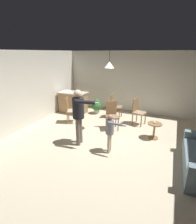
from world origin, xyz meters
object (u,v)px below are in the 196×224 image
dining_chair_spare (70,109)px  spare_remote_on_table (155,123)px  kitchen_counter (73,102)px  potted_plant_corner (97,105)px  dining_chair_by_counter (138,111)px  side_table_by_couch (154,129)px  dining_chair_near_wall (112,114)px  dining_chair_centre_back (115,105)px  person_adult (79,112)px  person_child (110,129)px

dining_chair_spare → spare_remote_on_table: size_ratio=7.69×
kitchen_counter → potted_plant_corner: (1.04, 0.31, -0.11)m
kitchen_counter → dining_chair_by_counter: bearing=-2.9°
dining_chair_by_counter → potted_plant_corner: size_ratio=1.49×
kitchen_counter → dining_chair_spare: dining_chair_spare is taller
side_table_by_couch → dining_chair_near_wall: (-1.49, 0.16, 0.22)m
dining_chair_spare → dining_chair_centre_back: bearing=106.2°
person_adult → spare_remote_on_table: person_adult is taller
person_adult → dining_chair_spare: person_adult is taller
side_table_by_couch → dining_chair_spare: 3.16m
dining_chair_by_counter → person_child: bearing=7.8°
dining_chair_centre_back → potted_plant_corner: 0.93m
dining_chair_near_wall → dining_chair_centre_back: 1.14m
kitchen_counter → person_adult: size_ratio=0.76×
dining_chair_spare → dining_chair_near_wall: bearing=69.1°
kitchen_counter → person_child: (2.70, -2.43, 0.21)m
person_child → spare_remote_on_table: bearing=143.1°
person_adult → side_table_by_couch: bearing=114.5°
side_table_by_couch → dining_chair_by_counter: (-0.74, 0.95, 0.22)m
kitchen_counter → dining_chair_centre_back: dining_chair_centre_back is taller
kitchen_counter → dining_chair_near_wall: dining_chair_near_wall is taller
dining_chair_spare → potted_plant_corner: size_ratio=1.49×
person_child → dining_chair_near_wall: size_ratio=1.11×
dining_chair_near_wall → dining_chair_spare: same height
person_child → dining_chair_centre_back: (-0.76, 2.59, -0.14)m
dining_chair_spare → person_child: bearing=32.2°
person_adult → spare_remote_on_table: 2.41m
dining_chair_centre_back → potted_plant_corner: (-0.90, 0.14, -0.18)m
kitchen_counter → dining_chair_centre_back: (1.94, 0.16, 0.07)m
spare_remote_on_table → dining_chair_by_counter: bearing=128.0°
spare_remote_on_table → person_child: bearing=-126.3°
person_adult → person_child: (0.98, -0.06, -0.34)m
dining_chair_by_counter → dining_chair_spare: bearing=-54.7°
dining_chair_by_counter → dining_chair_centre_back: size_ratio=1.00×
dining_chair_centre_back → person_adult: bearing=-7.9°
kitchen_counter → person_adult: (1.72, -2.37, 0.55)m
spare_remote_on_table → kitchen_counter: bearing=163.7°
side_table_by_couch → dining_chair_near_wall: size_ratio=0.52×
dining_chair_by_counter → spare_remote_on_table: (0.73, -0.93, -0.01)m
kitchen_counter → dining_chair_near_wall: size_ratio=1.26×
person_adult → potted_plant_corner: 2.84m
side_table_by_couch → dining_chair_centre_back: size_ratio=0.52×
person_child → side_table_by_couch: bearing=142.4°
dining_chair_by_counter → potted_plant_corner: bearing=-89.1°
dining_chair_by_counter → dining_chair_centre_back: bearing=-92.7°
kitchen_counter → spare_remote_on_table: bearing=-16.3°
kitchen_counter → dining_chair_spare: size_ratio=1.26×
person_child → dining_chair_by_counter: 2.30m
person_adult → potted_plant_corner: size_ratio=2.48×
dining_chair_centre_back → spare_remote_on_table: (1.75, -1.25, -0.01)m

